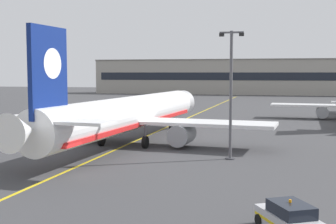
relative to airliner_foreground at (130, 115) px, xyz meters
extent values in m
plane|color=#3D3D3F|center=(0.34, -15.40, -3.37)|extent=(400.00, 400.00, 0.00)
cube|color=yellow|center=(0.34, 14.60, -3.37)|extent=(7.59, 179.86, 0.01)
cylinder|color=white|center=(0.01, 0.15, 0.13)|extent=(7.39, 36.20, 3.80)
cone|color=white|center=(1.95, 19.35, 0.13)|extent=(3.85, 2.95, 3.61)
cone|color=white|center=(-1.93, -19.16, 0.53)|extent=(3.12, 3.07, 2.85)
cube|color=red|center=(0.01, 0.15, -0.91)|extent=(7.03, 33.33, 0.44)
cube|color=black|center=(1.76, 17.46, 0.80)|extent=(2.95, 1.38, 0.60)
cube|color=white|center=(0.07, 0.74, -0.72)|extent=(32.32, 7.98, 0.36)
cylinder|color=gray|center=(-6.19, 0.37, -1.94)|extent=(2.65, 3.81, 2.30)
cylinder|color=black|center=(-6.01, 2.21, -1.94)|extent=(1.96, 0.38, 1.95)
cylinder|color=gray|center=(6.14, -0.87, -1.94)|extent=(2.65, 3.81, 2.30)
cylinder|color=black|center=(6.33, 0.97, -1.94)|extent=(1.96, 0.38, 1.95)
cube|color=navy|center=(-1.57, -15.57, 4.68)|extent=(0.88, 4.82, 7.20)
cylinder|color=white|center=(-1.54, -15.28, 5.40)|extent=(0.68, 2.43, 2.40)
cube|color=white|center=(-1.63, -16.17, 0.99)|extent=(11.23, 3.89, 0.24)
cylinder|color=#4C4C51|center=(1.47, 14.57, -1.89)|extent=(0.24, 0.24, 1.60)
cylinder|color=black|center=(1.47, 14.57, -2.92)|extent=(0.49, 0.94, 0.90)
cylinder|color=#4C4C51|center=(-2.77, -1.58, -1.59)|extent=(0.24, 0.24, 1.60)
cylinder|color=black|center=(-2.77, -1.58, -2.72)|extent=(0.53, 1.33, 1.30)
cylinder|color=#4C4C51|center=(2.40, -2.10, -1.59)|extent=(0.24, 0.24, 1.60)
cylinder|color=black|center=(2.40, -2.10, -2.72)|extent=(0.53, 1.33, 1.30)
cylinder|color=gray|center=(24.06, 33.49, -2.10)|extent=(2.25, 3.33, 2.04)
cylinder|color=black|center=(24.17, 35.13, -2.10)|extent=(1.74, 0.28, 1.74)
cylinder|color=#515156|center=(11.77, -6.09, 2.56)|extent=(0.28, 0.28, 11.86)
cylinder|color=#333338|center=(11.77, -6.09, -3.32)|extent=(0.90, 0.90, 0.10)
cube|color=#515156|center=(11.77, -6.09, 8.34)|extent=(2.20, 0.16, 0.16)
cube|color=black|center=(10.87, -6.09, 8.14)|extent=(0.44, 0.36, 0.28)
cube|color=black|center=(12.67, -6.09, 8.14)|extent=(0.44, 0.36, 0.28)
cube|color=#B7B7BC|center=(16.41, -25.10, -2.75)|extent=(3.57, 4.55, 0.84)
cube|color=black|center=(16.46, -25.19, -2.03)|extent=(2.49, 2.78, 0.60)
cylinder|color=orange|center=(16.41, -25.10, -1.65)|extent=(0.14, 0.14, 0.14)
cube|color=yellow|center=(16.41, -25.10, -2.75)|extent=(3.51, 4.39, 0.14)
cylinder|color=black|center=(16.46, -23.32, -3.05)|extent=(0.50, 0.67, 0.64)
cylinder|color=black|center=(14.90, -24.15, -3.05)|extent=(0.50, 0.67, 0.64)
cone|color=orange|center=(1.59, 15.48, -3.09)|extent=(0.36, 0.36, 0.55)
cylinder|color=white|center=(1.59, 15.48, -3.07)|extent=(0.23, 0.23, 0.07)
cube|color=orange|center=(1.59, 15.48, -3.35)|extent=(0.44, 0.44, 0.03)
cube|color=#9E998E|center=(4.81, 121.61, 2.96)|extent=(111.61, 12.00, 12.66)
cube|color=black|center=(4.81, 115.56, 3.36)|extent=(107.14, 0.12, 2.80)
cube|color=slate|center=(4.81, 121.61, 9.49)|extent=(112.01, 12.40, 0.40)
camera|label=1|loc=(15.39, -47.57, 4.68)|focal=47.86mm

